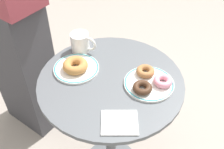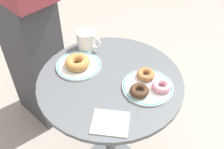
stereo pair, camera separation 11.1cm
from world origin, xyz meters
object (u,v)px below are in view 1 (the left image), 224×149
at_px(plate_left, 76,68).
at_px(paper_napkin, 120,123).
at_px(donut_old_fashioned, 75,65).
at_px(person_figure, 7,14).
at_px(donut_cinnamon, 145,71).
at_px(coffee_mug, 81,42).
at_px(plate_right, 149,83).
at_px(donut_chocolate, 142,88).
at_px(cafe_table, 111,112).
at_px(donut_pink_frosted, 163,81).

distance_m(plate_left, paper_napkin, 0.34).
xyz_separation_m(donut_old_fashioned, person_figure, (-0.42, 0.25, 0.06)).
height_order(plate_left, donut_cinnamon, donut_cinnamon).
distance_m(plate_left, donut_cinnamon, 0.30).
bearing_deg(plate_left, coffee_mug, 96.13).
relative_size(plate_right, coffee_mug, 1.64).
relative_size(donut_chocolate, person_figure, 0.05).
relative_size(paper_napkin, person_figure, 0.08).
xyz_separation_m(cafe_table, plate_right, (0.16, 0.00, 0.22)).
xyz_separation_m(cafe_table, donut_pink_frosted, (0.21, 0.01, 0.24)).
bearing_deg(plate_left, donut_cinnamon, 3.12).
bearing_deg(plate_right, coffee_mug, 152.95).
height_order(plate_right, coffee_mug, coffee_mug).
relative_size(plate_right, paper_napkin, 1.57).
xyz_separation_m(donut_cinnamon, person_figure, (-0.72, 0.22, 0.07)).
xyz_separation_m(plate_right, donut_old_fashioned, (-0.32, 0.03, 0.02)).
relative_size(cafe_table, donut_old_fashioned, 6.48).
bearing_deg(paper_napkin, plate_left, 132.94).
height_order(cafe_table, plate_right, plate_right).
relative_size(donut_cinnamon, paper_napkin, 0.59).
height_order(donut_pink_frosted, paper_napkin, donut_pink_frosted).
xyz_separation_m(cafe_table, plate_left, (-0.16, 0.04, 0.22)).
height_order(plate_right, donut_pink_frosted, donut_pink_frosted).
height_order(cafe_table, coffee_mug, coffee_mug).
height_order(paper_napkin, coffee_mug, coffee_mug).
height_order(donut_pink_frosted, donut_chocolate, same).
relative_size(donut_pink_frosted, donut_cinnamon, 1.00).
distance_m(cafe_table, coffee_mug, 0.36).
bearing_deg(plate_right, paper_napkin, -111.70).
distance_m(donut_old_fashioned, person_figure, 0.49).
bearing_deg(paper_napkin, person_figure, 143.29).
distance_m(plate_right, donut_chocolate, 0.06).
distance_m(donut_cinnamon, person_figure, 0.75).
bearing_deg(plate_left, cafe_table, -12.50).
xyz_separation_m(donut_chocolate, coffee_mug, (-0.31, 0.22, 0.02)).
bearing_deg(donut_pink_frosted, plate_right, -175.63).
bearing_deg(plate_right, donut_cinnamon, 112.43).
xyz_separation_m(donut_pink_frosted, donut_cinnamon, (-0.08, 0.05, 0.00)).
relative_size(plate_left, donut_pink_frosted, 2.56).
bearing_deg(donut_old_fashioned, plate_left, 92.26).
xyz_separation_m(donut_pink_frosted, coffee_mug, (-0.39, 0.17, 0.02)).
xyz_separation_m(donut_old_fashioned, coffee_mug, (-0.02, 0.15, 0.02)).
bearing_deg(paper_napkin, donut_chocolate, 69.42).
relative_size(donut_chocolate, coffee_mug, 0.61).
distance_m(cafe_table, paper_napkin, 0.31).
distance_m(plate_left, person_figure, 0.49).
relative_size(plate_left, donut_chocolate, 2.56).
relative_size(cafe_table, donut_chocolate, 9.11).
xyz_separation_m(plate_left, donut_pink_frosted, (0.37, -0.03, 0.02)).
bearing_deg(cafe_table, person_figure, 154.87).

